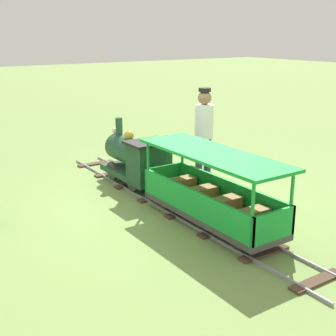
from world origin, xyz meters
name	(u,v)px	position (x,y,z in m)	size (l,w,h in m)	color
ground_plane	(164,201)	(0.00, 0.00, 0.00)	(60.00, 60.00, 0.00)	#75934C
track	(172,204)	(0.00, -0.22, 0.02)	(0.71, 6.05, 0.04)	gray
locomotive	(137,158)	(0.00, 0.82, 0.48)	(0.67, 1.45, 1.03)	#1E472D
passenger_car	(211,196)	(0.00, -1.12, 0.42)	(0.77, 2.35, 0.97)	#3F3F3F
conductor_person	(204,129)	(0.99, 0.31, 0.96)	(0.30, 0.30, 1.62)	#282D47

